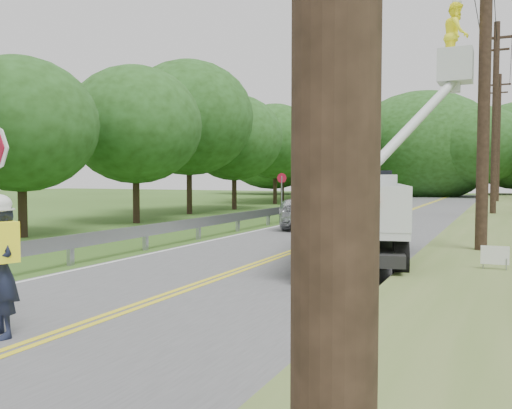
% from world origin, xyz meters
% --- Properties ---
extents(ground, '(140.00, 140.00, 0.00)m').
position_xyz_m(ground, '(0.00, 0.00, 0.00)').
color(ground, '#33511B').
rests_on(ground, ground).
extents(road, '(7.20, 96.00, 0.03)m').
position_xyz_m(road, '(0.00, 14.00, 0.01)').
color(road, '#525154').
rests_on(road, ground).
extents(guardrail, '(0.18, 48.00, 0.77)m').
position_xyz_m(guardrail, '(-4.02, 14.91, 0.55)').
color(guardrail, '#989DA1').
rests_on(guardrail, ground).
extents(utility_poles, '(1.60, 43.30, 10.00)m').
position_xyz_m(utility_poles, '(5.00, 17.02, 5.27)').
color(utility_poles, black).
rests_on(utility_poles, ground).
extents(treeline_left, '(11.53, 54.15, 10.83)m').
position_xyz_m(treeline_left, '(-10.62, 31.98, 5.60)').
color(treeline_left, '#332319').
rests_on(treeline_left, ground).
extents(treeline_horizon, '(56.51, 13.71, 12.58)m').
position_xyz_m(treeline_horizon, '(0.72, 56.19, 5.50)').
color(treeline_horizon, '#1F4013').
rests_on(treeline_horizon, ground).
extents(flagger, '(1.14, 0.62, 2.92)m').
position_xyz_m(flagger, '(-0.60, -0.82, 1.06)').
color(flagger, '#191E33').
rests_on(flagger, road).
extents(bucket_truck, '(4.48, 7.08, 6.64)m').
position_xyz_m(bucket_truck, '(2.07, 8.43, 1.52)').
color(bucket_truck, black).
rests_on(bucket_truck, road).
extents(suv_silver, '(3.52, 6.24, 1.65)m').
position_xyz_m(suv_silver, '(-1.51, 16.14, 0.84)').
color(suv_silver, silver).
rests_on(suv_silver, road).
extents(suv_darkgrey, '(4.10, 5.94, 1.60)m').
position_xyz_m(suv_darkgrey, '(-2.01, 22.12, 0.82)').
color(suv_darkgrey, '#393D42').
rests_on(suv_darkgrey, road).
extents(stop_sign_permanent, '(0.38, 0.36, 2.37)m').
position_xyz_m(stop_sign_permanent, '(-4.39, 18.30, 1.56)').
color(stop_sign_permanent, '#989DA1').
rests_on(stop_sign_permanent, ground).
extents(yard_sign, '(0.54, 0.07, 0.78)m').
position_xyz_m(yard_sign, '(5.37, 5.97, 0.56)').
color(yard_sign, white).
rests_on(yard_sign, ground).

